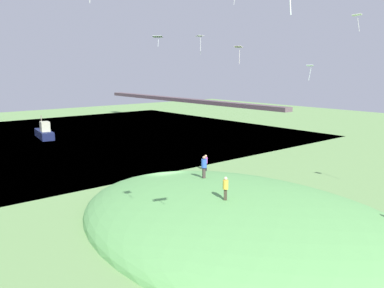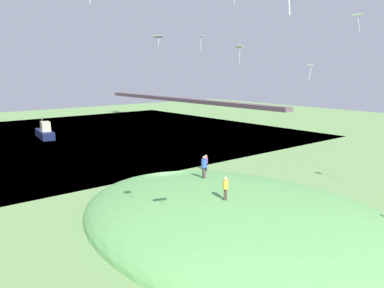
{
  "view_description": "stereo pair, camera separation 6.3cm",
  "coord_description": "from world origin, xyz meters",
  "px_view_note": "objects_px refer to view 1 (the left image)",
  "views": [
    {
      "loc": [
        28.22,
        -20.57,
        10.81
      ],
      "look_at": [
        4.33,
        -0.46,
        4.93
      ],
      "focal_mm": 37.23,
      "sensor_mm": 36.0,
      "label": 1
    },
    {
      "loc": [
        28.26,
        -20.52,
        10.81
      ],
      "look_at": [
        4.33,
        -0.46,
        4.93
      ],
      "focal_mm": 37.23,
      "sensor_mm": 36.0,
      "label": 2
    }
  ],
  "objects_px": {
    "person_on_hilltop": "(226,185)",
    "person_with_child": "(204,164)",
    "person_near_shore": "(206,161)",
    "boat_on_lake": "(44,133)",
    "kite_1": "(310,67)",
    "kite_7": "(357,15)",
    "kite_3": "(200,37)",
    "kite_10": "(238,48)",
    "kite_8": "(158,37)"
  },
  "relations": [
    {
      "from": "person_on_hilltop",
      "to": "person_with_child",
      "type": "bearing_deg",
      "value": -79.77
    },
    {
      "from": "kite_8",
      "to": "kite_1",
      "type": "bearing_deg",
      "value": 23.36
    },
    {
      "from": "kite_1",
      "to": "kite_8",
      "type": "bearing_deg",
      "value": -156.64
    },
    {
      "from": "person_near_shore",
      "to": "kite_1",
      "type": "bearing_deg",
      "value": -146.81
    },
    {
      "from": "kite_1",
      "to": "person_on_hilltop",
      "type": "bearing_deg",
      "value": -73.68
    },
    {
      "from": "boat_on_lake",
      "to": "kite_8",
      "type": "bearing_deg",
      "value": 19.92
    },
    {
      "from": "kite_1",
      "to": "kite_8",
      "type": "xyz_separation_m",
      "value": [
        -15.56,
        -6.72,
        3.37
      ]
    },
    {
      "from": "kite_7",
      "to": "person_with_child",
      "type": "bearing_deg",
      "value": -104.64
    },
    {
      "from": "kite_3",
      "to": "person_with_child",
      "type": "bearing_deg",
      "value": -39.9
    },
    {
      "from": "person_with_child",
      "to": "kite_3",
      "type": "relative_size",
      "value": 0.83
    },
    {
      "from": "kite_3",
      "to": "boat_on_lake",
      "type": "bearing_deg",
      "value": -161.16
    },
    {
      "from": "boat_on_lake",
      "to": "kite_1",
      "type": "xyz_separation_m",
      "value": [
        40.53,
        11.33,
        10.16
      ]
    },
    {
      "from": "person_on_hilltop",
      "to": "person_near_shore",
      "type": "xyz_separation_m",
      "value": [
        -13.21,
        10.19,
        -2.22
      ]
    },
    {
      "from": "person_near_shore",
      "to": "kite_3",
      "type": "height_order",
      "value": "kite_3"
    },
    {
      "from": "person_near_shore",
      "to": "person_with_child",
      "type": "relative_size",
      "value": 0.97
    },
    {
      "from": "kite_1",
      "to": "kite_10",
      "type": "relative_size",
      "value": 0.77
    },
    {
      "from": "kite_1",
      "to": "kite_10",
      "type": "height_order",
      "value": "kite_10"
    },
    {
      "from": "person_with_child",
      "to": "kite_3",
      "type": "xyz_separation_m",
      "value": [
        -12.93,
        10.81,
        11.12
      ]
    },
    {
      "from": "person_near_shore",
      "to": "kite_1",
      "type": "xyz_separation_m",
      "value": [
        8.59,
        5.58,
        9.9
      ]
    },
    {
      "from": "boat_on_lake",
      "to": "kite_1",
      "type": "bearing_deg",
      "value": 25.09
    },
    {
      "from": "person_near_shore",
      "to": "person_with_child",
      "type": "bearing_deg",
      "value": 137.3
    },
    {
      "from": "kite_3",
      "to": "person_near_shore",
      "type": "bearing_deg",
      "value": -34.58
    },
    {
      "from": "kite_8",
      "to": "kite_10",
      "type": "xyz_separation_m",
      "value": [
        7.12,
        5.7,
        -1.3
      ]
    },
    {
      "from": "kite_3",
      "to": "person_on_hilltop",
      "type": "bearing_deg",
      "value": -36.83
    },
    {
      "from": "kite_8",
      "to": "kite_10",
      "type": "height_order",
      "value": "kite_8"
    },
    {
      "from": "person_near_shore",
      "to": "kite_10",
      "type": "bearing_deg",
      "value": -91.7
    },
    {
      "from": "person_on_hilltop",
      "to": "person_near_shore",
      "type": "relative_size",
      "value": 0.9
    },
    {
      "from": "boat_on_lake",
      "to": "kite_3",
      "type": "bearing_deg",
      "value": 28.32
    },
    {
      "from": "person_on_hilltop",
      "to": "kite_7",
      "type": "distance_m",
      "value": 21.69
    },
    {
      "from": "boat_on_lake",
      "to": "kite_3",
      "type": "xyz_separation_m",
      "value": [
        26.94,
        9.19,
        13.61
      ]
    },
    {
      "from": "kite_3",
      "to": "kite_10",
      "type": "height_order",
      "value": "kite_3"
    },
    {
      "from": "kite_3",
      "to": "kite_10",
      "type": "relative_size",
      "value": 1.14
    },
    {
      "from": "person_near_shore",
      "to": "kite_8",
      "type": "bearing_deg",
      "value": 9.48
    },
    {
      "from": "person_near_shore",
      "to": "kite_8",
      "type": "xyz_separation_m",
      "value": [
        -6.97,
        -1.14,
        13.27
      ]
    },
    {
      "from": "kite_3",
      "to": "kite_10",
      "type": "bearing_deg",
      "value": 12.15
    },
    {
      "from": "person_on_hilltop",
      "to": "kite_8",
      "type": "height_order",
      "value": "kite_8"
    },
    {
      "from": "boat_on_lake",
      "to": "person_on_hilltop",
      "type": "relative_size",
      "value": 4.46
    },
    {
      "from": "person_with_child",
      "to": "kite_7",
      "type": "xyz_separation_m",
      "value": [
        3.92,
        15.01,
        12.26
      ]
    },
    {
      "from": "boat_on_lake",
      "to": "person_on_hilltop",
      "type": "bearing_deg",
      "value": 3.85
    },
    {
      "from": "person_near_shore",
      "to": "kite_3",
      "type": "bearing_deg",
      "value": -34.4
    },
    {
      "from": "person_with_child",
      "to": "kite_8",
      "type": "xyz_separation_m",
      "value": [
        -14.9,
        6.22,
        11.04
      ]
    },
    {
      "from": "person_near_shore",
      "to": "kite_7",
      "type": "distance_m",
      "value": 20.22
    },
    {
      "from": "kite_1",
      "to": "kite_8",
      "type": "distance_m",
      "value": 17.28
    },
    {
      "from": "kite_1",
      "to": "boat_on_lake",
      "type": "bearing_deg",
      "value": -164.39
    },
    {
      "from": "person_with_child",
      "to": "kite_8",
      "type": "height_order",
      "value": "kite_8"
    },
    {
      "from": "boat_on_lake",
      "to": "kite_3",
      "type": "height_order",
      "value": "kite_3"
    },
    {
      "from": "person_with_child",
      "to": "kite_1",
      "type": "xyz_separation_m",
      "value": [
        0.66,
        12.94,
        7.68
      ]
    },
    {
      "from": "kite_7",
      "to": "kite_8",
      "type": "relative_size",
      "value": 1.15
    },
    {
      "from": "person_on_hilltop",
      "to": "kite_7",
      "type": "height_order",
      "value": "kite_7"
    },
    {
      "from": "person_near_shore",
      "to": "kite_7",
      "type": "height_order",
      "value": "kite_7"
    }
  ]
}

